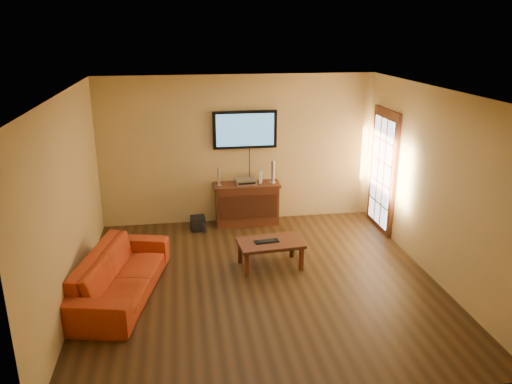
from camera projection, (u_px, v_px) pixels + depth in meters
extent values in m
plane|color=#31200D|center=(261.00, 282.00, 7.15)|extent=(5.00, 5.00, 0.00)
plane|color=tan|center=(238.00, 150.00, 9.07)|extent=(5.00, 0.00, 5.00)
plane|color=tan|center=(68.00, 203.00, 6.36)|extent=(0.00, 5.00, 5.00)
plane|color=tan|center=(434.00, 185.00, 7.09)|extent=(0.00, 5.00, 5.00)
plane|color=white|center=(261.00, 92.00, 6.30)|extent=(5.00, 5.00, 0.00)
cube|color=#472010|center=(383.00, 172.00, 8.77)|extent=(0.06, 1.02, 2.22)
cube|color=white|center=(381.00, 172.00, 8.77)|extent=(0.01, 0.79, 1.89)
cube|color=#472010|center=(247.00, 205.00, 9.18)|extent=(1.13, 0.42, 0.73)
cube|color=black|center=(248.00, 207.00, 8.96)|extent=(1.04, 0.02, 0.44)
cube|color=#472010|center=(247.00, 185.00, 9.06)|extent=(1.20, 0.46, 0.04)
cube|color=black|center=(245.00, 130.00, 8.92)|extent=(1.15, 0.07, 0.68)
cube|color=teal|center=(245.00, 130.00, 8.89)|extent=(1.04, 0.01, 0.58)
cube|color=#472010|center=(270.00, 243.00, 7.52)|extent=(1.01, 0.66, 0.05)
cube|color=#472010|center=(247.00, 265.00, 7.27)|extent=(0.06, 0.06, 0.36)
cube|color=#472010|center=(301.00, 259.00, 7.47)|extent=(0.06, 0.06, 0.36)
cube|color=#472010|center=(240.00, 252.00, 7.69)|extent=(0.06, 0.06, 0.36)
cube|color=#472010|center=(292.00, 246.00, 7.89)|extent=(0.06, 0.06, 0.36)
imported|color=#B33813|center=(120.00, 267.00, 6.69)|extent=(1.07, 2.22, 0.83)
cylinder|color=silver|center=(219.00, 185.00, 8.95)|extent=(0.09, 0.09, 0.01)
cylinder|color=silver|center=(219.00, 176.00, 8.90)|extent=(0.05, 0.05, 0.31)
cylinder|color=silver|center=(273.00, 182.00, 9.11)|extent=(0.11, 0.11, 0.02)
cylinder|color=silver|center=(273.00, 172.00, 9.05)|extent=(0.06, 0.06, 0.39)
cube|color=silver|center=(246.00, 182.00, 9.04)|extent=(0.38, 0.28, 0.08)
cube|color=white|center=(261.00, 177.00, 9.09)|extent=(0.09, 0.16, 0.21)
cube|color=black|center=(198.00, 223.00, 8.95)|extent=(0.27, 0.27, 0.25)
cylinder|color=white|center=(204.00, 228.00, 8.84)|extent=(0.06, 0.06, 0.16)
sphere|color=white|center=(204.00, 224.00, 8.82)|extent=(0.03, 0.03, 0.03)
cube|color=black|center=(267.00, 241.00, 7.49)|extent=(0.38, 0.17, 0.02)
cube|color=black|center=(267.00, 241.00, 7.49)|extent=(0.25, 0.12, 0.01)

